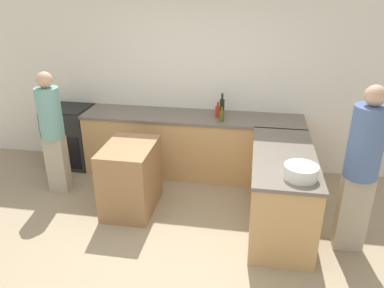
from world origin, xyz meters
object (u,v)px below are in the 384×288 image
at_px(island_table, 131,178).
at_px(wine_bottle_dark, 222,107).
at_px(person_at_peninsula, 361,166).
at_px(olive_oil_bottle, 222,116).
at_px(person_by_range, 52,129).
at_px(range_oven, 71,136).
at_px(mixing_bowl, 301,172).
at_px(hot_sauce_bottle, 218,111).

xyz_separation_m(island_table, wine_bottle_dark, (1.01, 1.16, 0.61)).
bearing_deg(island_table, person_at_peninsula, -7.97).
relative_size(olive_oil_bottle, person_by_range, 0.12).
distance_m(range_oven, mixing_bowl, 3.68).
bearing_deg(range_oven, wine_bottle_dark, 1.94).
relative_size(range_oven, hot_sauce_bottle, 4.17).
bearing_deg(range_oven, island_table, -39.56).
xyz_separation_m(hot_sauce_bottle, person_at_peninsula, (1.58, -1.41, -0.02)).
height_order(island_table, mixing_bowl, mixing_bowl).
relative_size(island_table, olive_oil_bottle, 4.22).
bearing_deg(range_oven, olive_oil_bottle, -4.51).
xyz_separation_m(range_oven, wine_bottle_dark, (2.32, 0.08, 0.58)).
bearing_deg(person_at_peninsula, island_table, 172.03).
xyz_separation_m(mixing_bowl, hot_sauce_bottle, (-0.98, 1.64, 0.02)).
bearing_deg(olive_oil_bottle, person_at_peninsula, -39.78).
bearing_deg(person_at_peninsula, olive_oil_bottle, 140.22).
bearing_deg(mixing_bowl, island_table, 163.24).
bearing_deg(island_table, olive_oil_bottle, 41.22).
xyz_separation_m(mixing_bowl, olive_oil_bottle, (-0.90, 1.48, 0.01)).
bearing_deg(hot_sauce_bottle, wine_bottle_dark, 64.94).
height_order(island_table, wine_bottle_dark, wine_bottle_dark).
height_order(person_by_range, person_at_peninsula, person_at_peninsula).
bearing_deg(person_by_range, wine_bottle_dark, 23.43).
distance_m(olive_oil_bottle, person_by_range, 2.23).
bearing_deg(island_table, wine_bottle_dark, 49.18).
height_order(island_table, person_at_peninsula, person_at_peninsula).
height_order(range_oven, olive_oil_bottle, olive_oil_bottle).
distance_m(island_table, olive_oil_bottle, 1.48).
xyz_separation_m(mixing_bowl, person_at_peninsula, (0.60, 0.23, 0.00)).
relative_size(range_oven, olive_oil_bottle, 4.55).
height_order(mixing_bowl, wine_bottle_dark, wine_bottle_dark).
distance_m(mixing_bowl, olive_oil_bottle, 1.74).
height_order(mixing_bowl, olive_oil_bottle, olive_oil_bottle).
bearing_deg(mixing_bowl, person_at_peninsula, 20.59).
xyz_separation_m(wine_bottle_dark, hot_sauce_bottle, (-0.05, -0.10, -0.04)).
xyz_separation_m(island_table, person_by_range, (-1.11, 0.25, 0.48)).
height_order(range_oven, wine_bottle_dark, wine_bottle_dark).
height_order(hot_sauce_bottle, olive_oil_bottle, hot_sauce_bottle).
bearing_deg(mixing_bowl, hot_sauce_bottle, 120.73).
bearing_deg(wine_bottle_dark, person_by_range, -156.57).
height_order(wine_bottle_dark, person_by_range, person_by_range).
distance_m(range_oven, wine_bottle_dark, 2.39).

